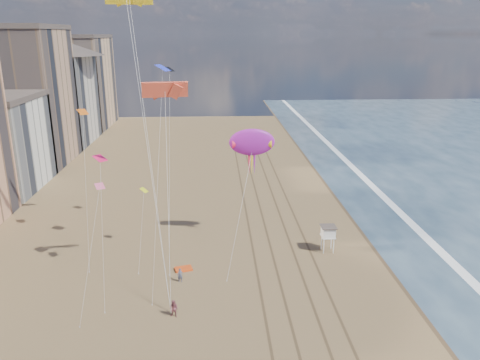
% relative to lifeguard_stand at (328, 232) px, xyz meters
% --- Properties ---
extents(wet_sand, '(260.00, 260.00, 0.00)m').
position_rel_lifeguard_stand_xyz_m(wet_sand, '(10.56, 15.31, -2.69)').
color(wet_sand, '#42301E').
rests_on(wet_sand, ground).
extents(foam, '(260.00, 260.00, 0.00)m').
position_rel_lifeguard_stand_xyz_m(foam, '(14.76, 15.31, -2.69)').
color(foam, white).
rests_on(foam, ground).
extents(tracks, '(7.68, 120.00, 0.01)m').
position_rel_lifeguard_stand_xyz_m(tracks, '(-5.89, 5.31, -2.68)').
color(tracks, brown).
rests_on(tracks, ground).
extents(buildings, '(34.72, 131.35, 29.00)m').
position_rel_lifeguard_stand_xyz_m(buildings, '(-54.17, 40.90, 10.86)').
color(buildings, '#C6B284').
rests_on(buildings, ground).
extents(lifeguard_stand, '(1.93, 1.93, 3.49)m').
position_rel_lifeguard_stand_xyz_m(lifeguard_stand, '(0.00, 0.00, 0.00)').
color(lifeguard_stand, white).
rests_on(lifeguard_stand, ground).
extents(grounded_kite, '(2.29, 1.77, 0.23)m').
position_rel_lifeguard_stand_xyz_m(grounded_kite, '(-18.41, -4.09, -2.58)').
color(grounded_kite, '#F24C14').
rests_on(grounded_kite, ground).
extents(show_kite, '(5.13, 5.90, 17.51)m').
position_rel_lifeguard_stand_xyz_m(show_kite, '(-9.68, 3.49, 11.12)').
color(show_kite, '#98189C').
rests_on(show_kite, ground).
extents(kite_flyer_a, '(0.64, 0.46, 1.64)m').
position_rel_lifeguard_stand_xyz_m(kite_flyer_a, '(-18.57, -6.94, -1.87)').
color(kite_flyer_a, '#53556B').
rests_on(kite_flyer_a, ground).
extents(kite_flyer_b, '(1.09, 0.98, 1.84)m').
position_rel_lifeguard_stand_xyz_m(kite_flyer_b, '(-18.71, -13.87, -1.77)').
color(kite_flyer_b, '#8B4750').
rests_on(kite_flyer_b, ground).
extents(parafoils, '(9.89, 13.29, 14.91)m').
position_rel_lifeguard_stand_xyz_m(parafoils, '(-22.72, -1.61, 27.77)').
color(parafoils, black).
rests_on(parafoils, ground).
extents(small_kites, '(12.57, 13.03, 16.00)m').
position_rel_lifeguard_stand_xyz_m(small_kites, '(-24.80, -0.43, 14.45)').
color(small_kites, '#DF5F12').
rests_on(small_kites, ground).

